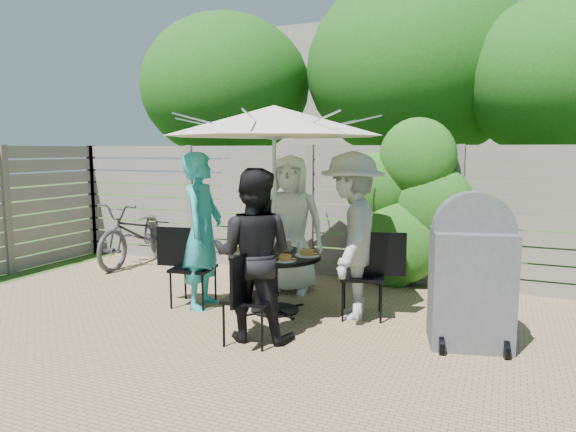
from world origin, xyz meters
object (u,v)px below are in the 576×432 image
at_px(bicycle, 139,233).
at_px(person_right, 351,236).
at_px(person_front, 253,255).
at_px(chair_right, 363,293).
at_px(umbrella, 274,121).
at_px(coffee_cup, 288,246).
at_px(bbq_grill, 471,277).
at_px(person_left, 202,231).
at_px(plate_back, 282,246).
at_px(patio_table, 275,272).
at_px(plate_left, 243,251).
at_px(glass_front, 278,253).
at_px(syrup_jug, 270,246).
at_px(person_back, 291,224).
at_px(glass_right, 300,247).
at_px(plate_front, 266,259).
at_px(plate_extra, 285,259).
at_px(chair_back, 293,267).
at_px(plate_right, 307,254).
at_px(chair_front, 250,317).
at_px(glass_back, 271,243).
at_px(chair_left, 192,283).

bearing_deg(bicycle, person_right, -21.12).
relative_size(person_front, chair_right, 1.74).
height_order(umbrella, coffee_cup, umbrella).
distance_m(bicycle, bbq_grill, 5.24).
xyz_separation_m(person_left, plate_back, (0.75, 0.51, -0.20)).
distance_m(patio_table, plate_left, 0.42).
bearing_deg(glass_front, syrup_jug, 129.03).
height_order(person_back, glass_right, person_back).
height_order(plate_back, glass_right, glass_right).
relative_size(person_back, bicycle, 0.91).
bearing_deg(plate_front, plate_extra, 29.42).
bearing_deg(bicycle, syrup_jug, -28.05).
bearing_deg(coffee_cup, patio_table, -103.45).
distance_m(chair_back, plate_right, 1.10).
bearing_deg(chair_front, person_back, 4.81).
xyz_separation_m(person_back, glass_right, (0.39, -0.66, -0.14)).
bearing_deg(bicycle, person_front, -38.32).
relative_size(plate_left, glass_right, 1.86).
bearing_deg(person_back, chair_front, -90.04).
xyz_separation_m(patio_table, glass_back, (-0.15, 0.23, 0.27)).
height_order(person_right, coffee_cup, person_right).
bearing_deg(plate_extra, plate_back, 116.24).
bearing_deg(person_front, coffee_cup, -95.44).
xyz_separation_m(person_right, bbq_grill, (1.22, -0.36, -0.24)).
height_order(umbrella, plate_front, umbrella).
bearing_deg(chair_left, umbrella, 1.17).
distance_m(chair_front, glass_front, 0.85).
height_order(patio_table, coffee_cup, coffee_cup).
distance_m(umbrella, syrup_jug, 1.35).
bearing_deg(glass_right, plate_right, -35.27).
xyz_separation_m(person_front, plate_front, (-0.09, 0.46, -0.14)).
bearing_deg(person_left, coffee_cup, -76.69).
relative_size(person_front, glass_back, 11.56).
bearing_deg(plate_right, syrup_jug, -175.80).
distance_m(patio_table, syrup_jug, 0.29).
bearing_deg(plate_back, umbrella, -79.01).
xyz_separation_m(person_right, plate_right, (-0.46, -0.09, -0.21)).
distance_m(syrup_jug, bicycle, 3.20).
distance_m(chair_back, coffee_cup, 0.86).
height_order(patio_table, glass_right, glass_right).
xyz_separation_m(chair_left, glass_back, (0.80, 0.42, 0.45)).
xyz_separation_m(patio_table, syrup_jug, (-0.07, 0.04, 0.28)).
height_order(chair_back, coffee_cup, chair_back).
height_order(umbrella, chair_front, umbrella).
height_order(glass_back, syrup_jug, syrup_jug).
bearing_deg(plate_front, chair_back, 100.97).
bearing_deg(plate_right, glass_back, 161.81).
relative_size(chair_right, plate_right, 3.58).
height_order(chair_back, chair_left, chair_back).
relative_size(chair_left, syrup_jug, 5.70).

